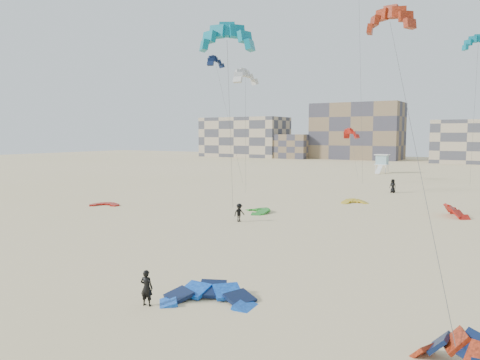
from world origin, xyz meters
The scene contains 19 objects.
ground centered at (0.00, 0.00, 0.00)m, with size 320.00×320.00×0.00m, color beige.
kite_ground_blue centered at (3.12, 1.66, 0.00)m, with size 4.44×4.54×1.20m, color #186DF7, non-canonical shape.
kite_ground_red centered at (-24.33, 20.76, 0.00)m, with size 2.94×3.12×0.41m, color red, non-canonical shape.
kite_ground_green centered at (-7.33, 25.56, 0.00)m, with size 3.41×3.58×0.73m, color #168E26, non-canonical shape.
kite_ground_red_far centered at (10.62, 33.29, 0.00)m, with size 3.56×3.17×1.96m, color red, non-canonical shape.
kite_ground_yellow centered at (-0.66, 37.00, 0.00)m, with size 2.90×2.99×0.78m, color gold, non-canonical shape.
kitesurfer_main centered at (0.93, -0.22, 0.86)m, with size 0.62×0.41×1.71m, color black.
kitesurfer_c centered at (-6.25, 20.16, 0.84)m, with size 1.09×0.62×1.68m, color black.
kitesurfer_e centered at (0.86, 49.36, 0.94)m, with size 0.92×0.60×1.88m, color black.
kite_fly_teal_a centered at (-6.36, 18.30, 16.03)m, with size 6.09×6.29×16.65m.
kite_fly_orange centered at (6.12, 23.04, 17.02)m, with size 10.06×24.86×17.27m.
kite_fly_grey centered at (-15.26, 36.70, 15.25)m, with size 5.03×6.74×15.86m.
kite_fly_navy centered at (-23.83, 42.57, 18.62)m, with size 6.95×3.36×18.95m.
kite_fly_teal_b centered at (10.22, 53.74, 19.84)m, with size 4.27×4.09×19.89m.
kite_fly_red centered at (-9.46, 62.81, 8.00)m, with size 5.31×7.38×8.46m.
lifeguard_tower_far centered at (-8.88, 82.23, 1.92)m, with size 2.76×5.27×3.87m.
condo_west_a centered at (-70.00, 130.00, 7.00)m, with size 30.00×15.00×14.00m, color tan.
condo_west_b centered at (-30.00, 134.00, 9.00)m, with size 28.00×14.00×18.00m, color #786349.
condo_fill_left centered at (-50.00, 128.00, 4.00)m, with size 12.00×10.00×8.00m, color #786349.
Camera 1 is at (15.58, -16.20, 8.00)m, focal length 35.00 mm.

